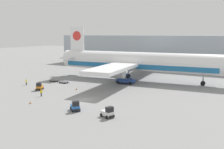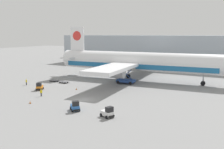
# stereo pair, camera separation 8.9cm
# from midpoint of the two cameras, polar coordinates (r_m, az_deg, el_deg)

# --- Properties ---
(ground_plane) EXTENTS (400.00, 400.00, 0.00)m
(ground_plane) POSITION_cam_midpoint_polar(r_m,az_deg,el_deg) (56.33, -6.49, -5.78)
(ground_plane) COLOR gray
(terminal_building) EXTENTS (90.00, 18.20, 14.00)m
(terminal_building) POSITION_cam_midpoint_polar(r_m,az_deg,el_deg) (118.29, 9.08, 5.43)
(terminal_building) COLOR #9EA8B2
(terminal_building) RESTS_ON ground_plane
(airplane_main) EXTENTS (58.06, 48.52, 17.00)m
(airplane_main) POSITION_cam_midpoint_polar(r_m,az_deg,el_deg) (79.01, 5.21, 2.86)
(airplane_main) COLOR white
(airplane_main) RESTS_ON ground_plane
(scissor_lift_loader) EXTENTS (5.44, 3.77, 4.96)m
(scissor_lift_loader) POSITION_cam_midpoint_polar(r_m,az_deg,el_deg) (74.27, 3.16, -0.57)
(scissor_lift_loader) COLOR #284C99
(scissor_lift_loader) RESTS_ON ground_plane
(baggage_tug_foreground) EXTENTS (2.78, 2.34, 2.00)m
(baggage_tug_foreground) POSITION_cam_midpoint_polar(r_m,az_deg,el_deg) (44.40, -1.01, -8.66)
(baggage_tug_foreground) COLOR silver
(baggage_tug_foreground) RESTS_ON ground_plane
(baggage_tug_mid) EXTENTS (2.77, 2.69, 2.00)m
(baggage_tug_mid) POSITION_cam_midpoint_polar(r_m,az_deg,el_deg) (48.54, -8.45, -7.20)
(baggage_tug_mid) COLOR #2D66B7
(baggage_tug_mid) RESTS_ON ground_plane
(baggage_tug_far) EXTENTS (2.56, 2.82, 2.00)m
(baggage_tug_far) POSITION_cam_midpoint_polar(r_m,az_deg,el_deg) (68.25, -16.29, -2.69)
(baggage_tug_far) COLOR orange
(baggage_tug_far) RESTS_ON ground_plane
(baggage_dolly_lead) EXTENTS (3.72, 1.56, 0.48)m
(baggage_dolly_lead) POSITION_cam_midpoint_polar(r_m,az_deg,el_deg) (79.15, -13.17, -1.32)
(baggage_dolly_lead) COLOR #56565B
(baggage_dolly_lead) RESTS_ON ground_plane
(baggage_dolly_second) EXTENTS (3.72, 1.56, 0.48)m
(baggage_dolly_second) POSITION_cam_midpoint_polar(r_m,az_deg,el_deg) (76.23, -11.04, -1.64)
(baggage_dolly_second) COLOR #56565B
(baggage_dolly_second) RESTS_ON ground_plane
(ground_crew_near) EXTENTS (0.56, 0.29, 1.74)m
(ground_crew_near) POSITION_cam_midpoint_polar(r_m,az_deg,el_deg) (75.91, -19.04, -1.54)
(ground_crew_near) COLOR black
(ground_crew_near) RESTS_ON ground_plane
(ground_crew_far) EXTENTS (0.35, 0.53, 1.70)m
(ground_crew_far) POSITION_cam_midpoint_polar(r_m,az_deg,el_deg) (61.13, -15.93, -3.92)
(ground_crew_far) COLOR black
(ground_crew_far) RESTS_ON ground_plane
(traffic_cone_near) EXTENTS (0.40, 0.40, 0.57)m
(traffic_cone_near) POSITION_cam_midpoint_polar(r_m,az_deg,el_deg) (66.57, -8.19, -3.23)
(traffic_cone_near) COLOR black
(traffic_cone_near) RESTS_ON ground_plane
(traffic_cone_far) EXTENTS (0.40, 0.40, 0.65)m
(traffic_cone_far) POSITION_cam_midpoint_polar(r_m,az_deg,el_deg) (55.72, -18.25, -6.02)
(traffic_cone_far) COLOR black
(traffic_cone_far) RESTS_ON ground_plane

